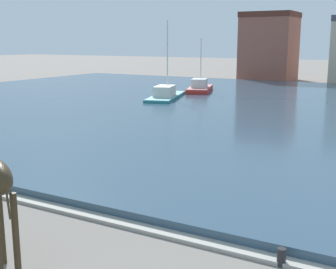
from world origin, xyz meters
name	(u,v)px	position (x,y,z in m)	size (l,w,h in m)	color
harbor_water	(301,111)	(0.00, 34.94, 0.20)	(84.42, 52.19, 0.39)	#334C60
quay_edge_coping	(110,220)	(0.00, 8.59, 0.06)	(84.42, 0.50, 0.12)	#ADA89E
sailboat_red	(200,89)	(-13.29, 43.43, 0.61)	(4.40, 7.67, 6.20)	red
sailboat_teal	(167,96)	(-13.66, 36.47, 0.53)	(5.04, 9.97, 7.90)	teal
mooring_bollard	(281,257)	(5.81, 8.44, 0.25)	(0.24, 0.24, 0.50)	#232326
townhouse_tall_gabled	(269,47)	(-12.50, 65.87, 5.11)	(7.74, 7.13, 10.19)	#8E5142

